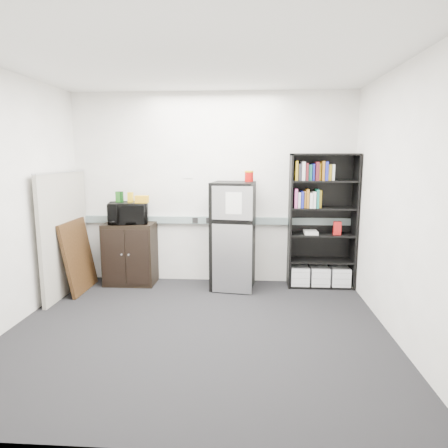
% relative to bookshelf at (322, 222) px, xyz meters
% --- Properties ---
extents(floor, '(4.00, 4.00, 0.00)m').
position_rel_bookshelf_xyz_m(floor, '(-1.53, -1.57, -0.91)').
color(floor, black).
rests_on(floor, ground).
extents(wall_back, '(4.00, 0.02, 2.70)m').
position_rel_bookshelf_xyz_m(wall_back, '(-1.53, 0.18, 0.44)').
color(wall_back, silver).
rests_on(wall_back, floor).
extents(wall_right, '(0.02, 3.50, 2.70)m').
position_rel_bookshelf_xyz_m(wall_right, '(0.47, -1.57, 0.44)').
color(wall_right, silver).
rests_on(wall_right, floor).
extents(wall_left, '(0.02, 3.50, 2.70)m').
position_rel_bookshelf_xyz_m(wall_left, '(-3.53, -1.57, 0.44)').
color(wall_left, silver).
rests_on(wall_left, floor).
extents(ceiling, '(4.00, 3.50, 0.02)m').
position_rel_bookshelf_xyz_m(ceiling, '(-1.53, -1.57, 1.79)').
color(ceiling, white).
rests_on(ceiling, wall_back).
extents(electrical_raceway, '(3.92, 0.05, 0.10)m').
position_rel_bookshelf_xyz_m(electrical_raceway, '(-1.53, 0.15, -0.01)').
color(electrical_raceway, gray).
rests_on(electrical_raceway, wall_back).
extents(wall_note, '(0.14, 0.00, 0.10)m').
position_rel_bookshelf_xyz_m(wall_note, '(-1.88, 0.18, 0.64)').
color(wall_note, white).
rests_on(wall_note, wall_back).
extents(bookshelf, '(0.90, 0.34, 1.85)m').
position_rel_bookshelf_xyz_m(bookshelf, '(0.00, 0.00, 0.00)').
color(bookshelf, black).
rests_on(bookshelf, floor).
extents(cubicle_partition, '(0.06, 1.30, 1.62)m').
position_rel_bookshelf_xyz_m(cubicle_partition, '(-3.43, -0.49, -0.10)').
color(cubicle_partition, gray).
rests_on(cubicle_partition, floor).
extents(cabinet, '(0.71, 0.47, 0.88)m').
position_rel_bookshelf_xyz_m(cabinet, '(-2.69, -0.06, -0.47)').
color(cabinet, black).
rests_on(cabinet, floor).
extents(microwave, '(0.60, 0.46, 0.29)m').
position_rel_bookshelf_xyz_m(microwave, '(-2.69, -0.08, 0.12)').
color(microwave, black).
rests_on(microwave, cabinet).
extents(snack_box_a, '(0.08, 0.06, 0.15)m').
position_rel_bookshelf_xyz_m(snack_box_a, '(-2.83, -0.05, 0.34)').
color(snack_box_a, '#215E1A').
rests_on(snack_box_a, microwave).
extents(snack_box_b, '(0.08, 0.06, 0.15)m').
position_rel_bookshelf_xyz_m(snack_box_b, '(-2.80, -0.05, 0.34)').
color(snack_box_b, black).
rests_on(snack_box_b, microwave).
extents(snack_box_c, '(0.07, 0.06, 0.14)m').
position_rel_bookshelf_xyz_m(snack_box_c, '(-2.66, -0.05, 0.33)').
color(snack_box_c, yellow).
rests_on(snack_box_c, microwave).
extents(snack_bag, '(0.18, 0.11, 0.10)m').
position_rel_bookshelf_xyz_m(snack_bag, '(-2.49, -0.10, 0.31)').
color(snack_bag, gold).
rests_on(snack_bag, microwave).
extents(refrigerator, '(0.62, 0.65, 1.47)m').
position_rel_bookshelf_xyz_m(refrigerator, '(-1.22, -0.14, -0.18)').
color(refrigerator, black).
rests_on(refrigerator, floor).
extents(coffee_can, '(0.12, 0.12, 0.17)m').
position_rel_bookshelf_xyz_m(coffee_can, '(-1.01, -0.02, 0.64)').
color(coffee_can, '#A10A07').
rests_on(coffee_can, refrigerator).
extents(framed_poster, '(0.20, 0.75, 0.96)m').
position_rel_bookshelf_xyz_m(framed_poster, '(-3.30, -0.41, -0.43)').
color(framed_poster, black).
rests_on(framed_poster, floor).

